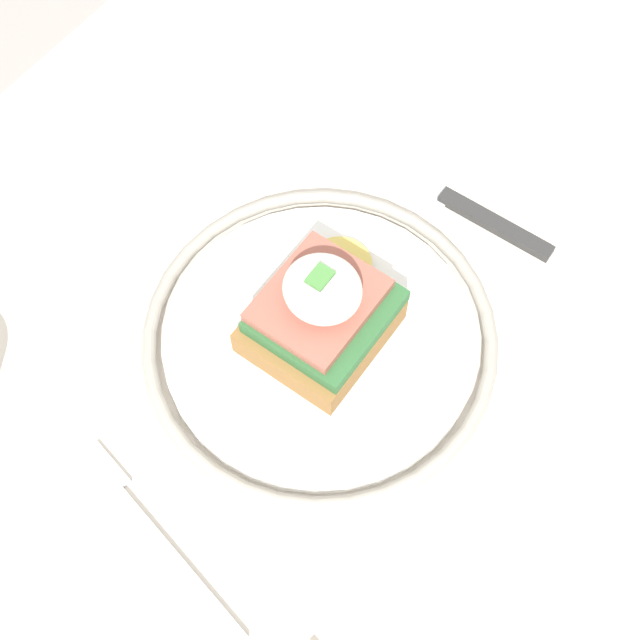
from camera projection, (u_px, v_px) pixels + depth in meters
The scene contains 6 objects.
ground_plane at pixel (361, 575), 1.30m from camera, with size 6.00×6.00×0.00m, color #9E9993.
dining_table at pixel (393, 410), 0.72m from camera, with size 1.02×0.78×0.77m.
plate at pixel (320, 338), 0.61m from camera, with size 0.24×0.24×0.02m.
sandwich at pixel (322, 311), 0.58m from camera, with size 0.12×0.08×0.08m.
fork at pixel (151, 532), 0.55m from camera, with size 0.05×0.16×0.00m.
knife at pixel (455, 202), 0.66m from camera, with size 0.02×0.19×0.01m.
Camera 1 is at (-0.25, -0.11, 1.32)m, focal length 50.00 mm.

